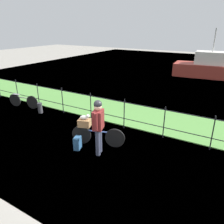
# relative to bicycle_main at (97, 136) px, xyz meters

# --- Properties ---
(ground_plane) EXTENTS (60.00, 60.00, 0.00)m
(ground_plane) POSITION_rel_bicycle_main_xyz_m (0.15, -0.80, -0.33)
(ground_plane) COLOR gray
(grass_strip) EXTENTS (27.00, 2.40, 0.03)m
(grass_strip) POSITION_rel_bicycle_main_xyz_m (0.15, 2.88, -0.32)
(grass_strip) COLOR #569342
(grass_strip) RESTS_ON ground
(harbor_water) EXTENTS (30.00, 30.00, 0.00)m
(harbor_water) POSITION_rel_bicycle_main_xyz_m (0.15, 11.96, -0.33)
(harbor_water) COLOR slate
(harbor_water) RESTS_ON ground
(iron_fence) EXTENTS (18.04, 0.04, 1.14)m
(iron_fence) POSITION_rel_bicycle_main_xyz_m (0.15, 1.53, 0.32)
(iron_fence) COLOR black
(iron_fence) RESTS_ON ground
(bicycle_main) EXTENTS (1.65, 0.59, 0.63)m
(bicycle_main) POSITION_rel_bicycle_main_xyz_m (0.00, 0.00, 0.00)
(bicycle_main) COLOR black
(bicycle_main) RESTS_ON ground
(wooden_crate) EXTENTS (0.44, 0.38, 0.24)m
(wooden_crate) POSITION_rel_bicycle_main_xyz_m (-0.39, -0.13, 0.41)
(wooden_crate) COLOR olive
(wooden_crate) RESTS_ON bicycle_main
(terrier_dog) EXTENTS (0.32, 0.22, 0.18)m
(terrier_dog) POSITION_rel_bicycle_main_xyz_m (-0.36, -0.12, 0.61)
(terrier_dog) COLOR silver
(terrier_dog) RESTS_ON wooden_crate
(cyclist_person) EXTENTS (0.37, 0.52, 1.68)m
(cyclist_person) POSITION_rel_bicycle_main_xyz_m (0.31, -0.37, 0.67)
(cyclist_person) COLOR #383D51
(cyclist_person) RESTS_ON ground
(backpack_on_paving) EXTENTS (0.26, 0.32, 0.40)m
(backpack_on_paving) POSITION_rel_bicycle_main_xyz_m (-0.41, -0.50, -0.13)
(backpack_on_paving) COLOR #28517A
(backpack_on_paving) RESTS_ON ground
(mooring_bollard) EXTENTS (0.20, 0.20, 0.45)m
(mooring_bollard) POSITION_rel_bicycle_main_xyz_m (-3.74, 1.03, -0.11)
(mooring_bollard) COLOR #38383D
(mooring_bollard) RESTS_ON ground
(bicycle_parked) EXTENTS (1.58, 0.35, 0.61)m
(bicycle_parked) POSITION_rel_bicycle_main_xyz_m (-4.94, 1.12, -0.01)
(bicycle_parked) COLOR black
(bicycle_parked) RESTS_ON ground
(moored_boat_near) EXTENTS (5.23, 2.38, 3.44)m
(moored_boat_near) POSITION_rel_bicycle_main_xyz_m (1.55, 12.59, 0.35)
(moored_boat_near) COLOR #9E3328
(moored_boat_near) RESTS_ON ground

